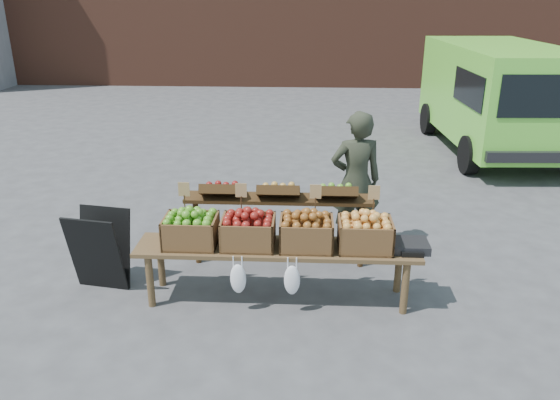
# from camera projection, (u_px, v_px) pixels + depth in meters

# --- Properties ---
(ground) EXTENTS (80.00, 80.00, 0.00)m
(ground) POSITION_uv_depth(u_px,v_px,m) (371.00, 324.00, 4.98)
(ground) COLOR #49494C
(delivery_van) EXTENTS (2.19, 4.43, 1.95)m
(delivery_van) POSITION_uv_depth(u_px,v_px,m) (497.00, 100.00, 10.01)
(delivery_van) COLOR #6AD93C
(delivery_van) RESTS_ON ground
(vendor) EXTENTS (0.65, 0.49, 1.62)m
(vendor) POSITION_uv_depth(u_px,v_px,m) (356.00, 181.00, 6.24)
(vendor) COLOR #2B2F22
(vendor) RESTS_ON ground
(chalkboard_sign) EXTENTS (0.59, 0.39, 0.83)m
(chalkboard_sign) POSITION_uv_depth(u_px,v_px,m) (100.00, 250.00, 5.47)
(chalkboard_sign) COLOR black
(chalkboard_sign) RESTS_ON ground
(back_table) EXTENTS (2.10, 0.44, 1.04)m
(back_table) POSITION_uv_depth(u_px,v_px,m) (279.00, 221.00, 5.89)
(back_table) COLOR #382410
(back_table) RESTS_ON ground
(display_bench) EXTENTS (2.70, 0.56, 0.57)m
(display_bench) POSITION_uv_depth(u_px,v_px,m) (277.00, 273.00, 5.30)
(display_bench) COLOR brown
(display_bench) RESTS_ON ground
(crate_golden_apples) EXTENTS (0.50, 0.40, 0.28)m
(crate_golden_apples) POSITION_uv_depth(u_px,v_px,m) (191.00, 231.00, 5.19)
(crate_golden_apples) COLOR #307910
(crate_golden_apples) RESTS_ON display_bench
(crate_russet_pears) EXTENTS (0.50, 0.40, 0.28)m
(crate_russet_pears) POSITION_uv_depth(u_px,v_px,m) (248.00, 232.00, 5.16)
(crate_russet_pears) COLOR maroon
(crate_russet_pears) RESTS_ON display_bench
(crate_red_apples) EXTENTS (0.50, 0.40, 0.28)m
(crate_red_apples) POSITION_uv_depth(u_px,v_px,m) (306.00, 233.00, 5.13)
(crate_red_apples) COLOR #9D4E1C
(crate_red_apples) RESTS_ON display_bench
(crate_green_apples) EXTENTS (0.50, 0.40, 0.28)m
(crate_green_apples) POSITION_uv_depth(u_px,v_px,m) (365.00, 235.00, 5.11)
(crate_green_apples) COLOR gold
(crate_green_apples) RESTS_ON display_bench
(weighing_scale) EXTENTS (0.34, 0.30, 0.08)m
(weighing_scale) POSITION_uv_depth(u_px,v_px,m) (410.00, 245.00, 5.12)
(weighing_scale) COLOR black
(weighing_scale) RESTS_ON display_bench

